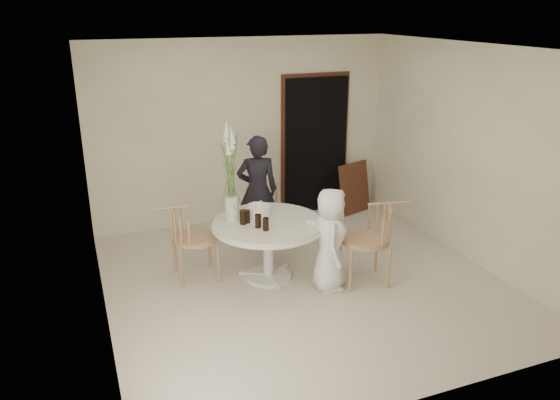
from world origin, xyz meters
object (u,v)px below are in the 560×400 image
object	(u,v)px
chair_far	(262,199)
chair_left	(183,231)
girl	(257,190)
birthday_cake	(258,211)
table	(268,230)
boy	(330,240)
chair_right	(377,230)
flower_vase	(231,174)

from	to	relation	value
chair_far	chair_left	distance (m)	1.60
girl	birthday_cake	size ratio (longest dim) A/B	5.37
table	boy	world-z (taller)	boy
chair_right	boy	xyz separation A→B (m)	(-0.59, 0.04, -0.04)
chair_left	chair_right	bearing A→B (deg)	-111.39
chair_left	boy	xyz separation A→B (m)	(1.51, -0.82, -0.01)
chair_right	girl	xyz separation A→B (m)	(-0.93, 1.56, 0.11)
table	chair_far	distance (m)	1.31
chair_far	chair_right	distance (m)	1.95
chair_far	boy	size ratio (longest dim) A/B	0.68
chair_far	birthday_cake	world-z (taller)	birthday_cake
table	girl	bearing A→B (deg)	77.76
chair_left	girl	size ratio (longest dim) A/B	0.62
chair_left	flower_vase	world-z (taller)	flower_vase
chair_far	chair_right	size ratio (longest dim) A/B	0.83
chair_far	boy	bearing A→B (deg)	-76.92
flower_vase	girl	bearing A→B (deg)	54.31
boy	flower_vase	xyz separation A→B (m)	(-0.95, 0.69, 0.69)
girl	boy	size ratio (longest dim) A/B	1.25
chair_far	chair_right	world-z (taller)	chair_right
chair_left	birthday_cake	xyz separation A→B (m)	(0.89, -0.14, 0.18)
table	birthday_cake	bearing A→B (deg)	104.26
boy	birthday_cake	world-z (taller)	boy
chair_far	chair_right	xyz separation A→B (m)	(0.80, -1.78, 0.11)
girl	flower_vase	xyz separation A→B (m)	(-0.60, -0.84, 0.53)
chair_far	birthday_cake	xyz separation A→B (m)	(-0.42, -1.06, 0.26)
boy	flower_vase	distance (m)	1.36
chair_left	girl	distance (m)	1.37
chair_far	chair_left	xyz separation A→B (m)	(-1.30, -0.92, 0.08)
flower_vase	chair_far	bearing A→B (deg)	54.93
boy	chair_left	bearing A→B (deg)	81.75
chair_right	birthday_cake	xyz separation A→B (m)	(-1.21, 0.72, 0.15)
girl	birthday_cake	xyz separation A→B (m)	(-0.28, -0.84, 0.04)
table	boy	distance (m)	0.75
table	chair_left	size ratio (longest dim) A/B	1.40
girl	boy	distance (m)	1.57
chair_far	birthday_cake	size ratio (longest dim) A/B	2.94
table	chair_far	xyz separation A→B (m)	(0.37, 1.26, -0.08)
chair_left	girl	world-z (taller)	girl
chair_far	chair_right	bearing A→B (deg)	-59.61
table	birthday_cake	size ratio (longest dim) A/B	4.71
boy	birthday_cake	distance (m)	0.95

